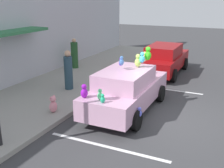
# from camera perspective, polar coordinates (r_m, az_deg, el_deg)

# --- Properties ---
(ground_plane) EXTENTS (60.00, 60.00, 0.00)m
(ground_plane) POSITION_cam_1_polar(r_m,az_deg,el_deg) (9.57, 10.90, -7.10)
(ground_plane) COLOR #38383A
(sidewalk) EXTENTS (24.00, 4.00, 0.15)m
(sidewalk) POSITION_cam_1_polar(r_m,az_deg,el_deg) (11.67, -13.52, -2.30)
(sidewalk) COLOR gray
(sidewalk) RESTS_ON ground
(parking_stripe_front) EXTENTS (0.12, 3.60, 0.01)m
(parking_stripe_front) POSITION_cam_1_polar(r_m,az_deg,el_deg) (12.60, 10.11, -0.94)
(parking_stripe_front) COLOR silver
(parking_stripe_front) RESTS_ON ground
(parking_stripe_rear) EXTENTS (0.12, 3.60, 0.01)m
(parking_stripe_rear) POSITION_cam_1_polar(r_m,az_deg,el_deg) (7.82, -1.14, -12.71)
(parking_stripe_rear) COLOR silver
(parking_stripe_rear) RESTS_ON ground
(plush_covered_car) EXTENTS (4.41, 1.97, 2.26)m
(plush_covered_car) POSITION_cam_1_polar(r_m,az_deg,el_deg) (9.84, 3.04, -1.05)
(plush_covered_car) COLOR #C896B5
(plush_covered_car) RESTS_ON ground
(parked_sedan_behind) EXTENTS (4.37, 1.89, 1.54)m
(parked_sedan_behind) POSITION_cam_1_polar(r_m,az_deg,el_deg) (14.91, 10.70, 5.05)
(parked_sedan_behind) COLOR maroon
(parked_sedan_behind) RESTS_ON ground
(teddy_bear_on_sidewalk) EXTENTS (0.31, 0.26, 0.58)m
(teddy_bear_on_sidewalk) POSITION_cam_1_polar(r_m,az_deg,el_deg) (9.70, -11.99, -4.15)
(teddy_bear_on_sidewalk) COLOR pink
(teddy_bear_on_sidewalk) RESTS_ON sidewalk
(pedestrian_near_shopfront) EXTENTS (0.38, 0.38, 1.62)m
(pedestrian_near_shopfront) POSITION_cam_1_polar(r_m,az_deg,el_deg) (15.45, -7.72, 6.01)
(pedestrian_near_shopfront) COLOR #234E28
(pedestrian_near_shopfront) RESTS_ON sidewalk
(pedestrian_by_lamp) EXTENTS (0.35, 0.35, 1.66)m
(pedestrian_by_lamp) POSITION_cam_1_polar(r_m,az_deg,el_deg) (11.85, -8.95, 2.61)
(pedestrian_by_lamp) COLOR #274250
(pedestrian_by_lamp) RESTS_ON sidewalk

